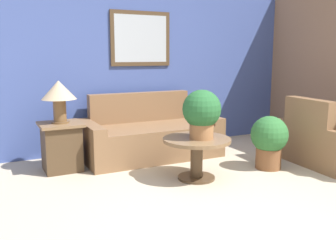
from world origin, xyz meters
name	(u,v)px	position (x,y,z in m)	size (l,w,h in m)	color
ground_plane	(245,218)	(0.00, 0.00, 0.00)	(20.00, 20.00, 0.00)	#BCAD93
wall_back	(129,65)	(0.00, 2.92, 1.31)	(7.67, 0.09, 2.60)	#42569E
couch_main	(150,137)	(0.08, 2.34, 0.29)	(1.94, 0.97, 0.90)	brown
armchair	(329,142)	(2.13, 0.92, 0.29)	(1.07, 1.22, 0.90)	brown
coffee_table	(197,150)	(0.16, 1.14, 0.36)	(0.80, 0.80, 0.50)	#4C3823
side_table	(62,146)	(-1.20, 2.21, 0.31)	(0.53, 0.53, 0.62)	#4C3823
table_lamp	(59,93)	(-1.20, 2.21, 0.99)	(0.43, 0.43, 0.53)	brown
potted_plant_on_table	(202,112)	(0.20, 1.11, 0.81)	(0.45, 0.45, 0.57)	#9E6B42
potted_plant_floor	(269,139)	(1.22, 1.09, 0.39)	(0.48, 0.48, 0.69)	brown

